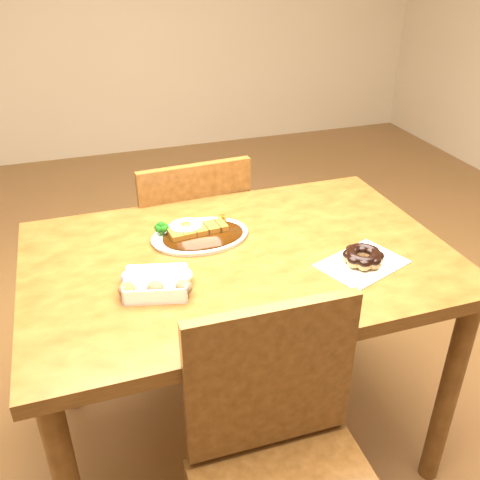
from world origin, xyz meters
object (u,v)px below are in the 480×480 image
object	(u,v)px
chair_near	(288,480)
donut_box	(156,283)
chair_far	(189,248)
katsu_curry_plate	(198,233)
table	(239,283)
pon_de_ring	(363,257)

from	to	relation	value
chair_near	donut_box	bearing A→B (deg)	115.04
chair_far	katsu_curry_plate	bearing A→B (deg)	78.83
table	donut_box	world-z (taller)	donut_box
chair_near	pon_de_ring	bearing A→B (deg)	46.65
chair_far	donut_box	size ratio (longest dim) A/B	4.48
chair_near	pon_de_ring	world-z (taller)	chair_near
table	katsu_curry_plate	xyz separation A→B (m)	(-0.09, 0.13, 0.11)
table	pon_de_ring	size ratio (longest dim) A/B	4.43
chair_far	pon_de_ring	size ratio (longest dim) A/B	3.21
chair_far	donut_box	world-z (taller)	chair_far
katsu_curry_plate	pon_de_ring	size ratio (longest dim) A/B	1.08
table	donut_box	xyz separation A→B (m)	(-0.26, -0.10, 0.12)
table	chair_near	xyz separation A→B (m)	(-0.06, -0.53, -0.17)
chair_far	pon_de_ring	xyz separation A→B (m)	(0.34, -0.69, 0.29)
donut_box	pon_de_ring	distance (m)	0.56
table	donut_box	distance (m)	0.30
table	chair_far	size ratio (longest dim) A/B	1.38
chair_far	katsu_curry_plate	size ratio (longest dim) A/B	2.97
chair_near	donut_box	world-z (taller)	chair_near
donut_box	chair_far	bearing A→B (deg)	70.52
katsu_curry_plate	donut_box	xyz separation A→B (m)	(-0.17, -0.23, 0.01)
table	chair_far	world-z (taller)	chair_far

